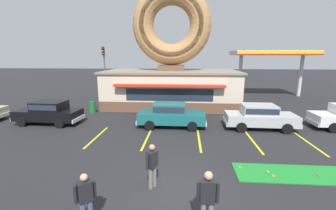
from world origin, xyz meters
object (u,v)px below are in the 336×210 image
pedestrian_leather_jacket_man (86,197)px  traffic_light_pole (104,65)px  trash_bin (92,107)px  pedestrian_hooded_kid (152,164)px  pedestrian_blue_sweater_man (208,198)px  car_black (49,112)px  car_silver (260,116)px  golf_ball (267,171)px  car_teal (171,114)px

pedestrian_leather_jacket_man → traffic_light_pole: traffic_light_pole is taller
trash_bin → pedestrian_hooded_kid: bearing=-57.7°
pedestrian_leather_jacket_man → trash_bin: (-5.09, 12.49, -0.36)m
pedestrian_leather_jacket_man → traffic_light_pole: (-6.72, 20.41, 2.85)m
pedestrian_blue_sweater_man → traffic_light_pole: 22.84m
traffic_light_pole → car_black: bearing=-90.6°
traffic_light_pole → car_silver: bearing=-38.0°
golf_ball → pedestrian_hooded_kid: (-4.54, -1.43, 0.86)m
pedestrian_hooded_kid → car_silver: bearing=50.5°
car_teal → car_black: bearing=179.7°
golf_ball → car_silver: bearing=76.0°
car_silver → pedestrian_leather_jacket_man: car_silver is taller
golf_ball → traffic_light_pole: 21.60m
car_black → pedestrian_blue_sweater_man: pedestrian_blue_sweater_man is taller
pedestrian_blue_sweater_man → traffic_light_pole: traffic_light_pole is taller
pedestrian_blue_sweater_man → pedestrian_hooded_kid: size_ratio=1.05×
golf_ball → pedestrian_leather_jacket_man: bearing=-150.7°
car_black → pedestrian_hooded_kid: 11.12m
pedestrian_hooded_kid → pedestrian_leather_jacket_man: pedestrian_hooded_kid is taller
car_teal → car_silver: 5.80m
trash_bin → traffic_light_pole: traffic_light_pole is taller
car_teal → golf_ball: bearing=-53.3°
car_silver → pedestrian_blue_sweater_man: bearing=-114.8°
golf_ball → trash_bin: 14.41m
car_silver → pedestrian_blue_sweater_man: size_ratio=2.66×
car_teal → pedestrian_leather_jacket_man: car_teal is taller
traffic_light_pole → pedestrian_blue_sweater_man: bearing=-63.7°
car_silver → golf_ball: bearing=-104.0°
car_black → pedestrian_blue_sweater_man: (10.16, -9.18, 0.09)m
traffic_light_pole → pedestrian_leather_jacket_man: bearing=-71.8°
golf_ball → pedestrian_hooded_kid: 4.83m
car_silver → pedestrian_leather_jacket_man: 11.94m
car_silver → traffic_light_pole: bearing=142.0°
car_teal → pedestrian_hooded_kid: bearing=-91.6°
golf_ball → car_teal: 7.30m
traffic_light_pole → car_teal: bearing=-52.8°
car_teal → pedestrian_hooded_kid: pedestrian_hooded_kid is taller
car_silver → pedestrian_hooded_kid: (-6.00, -7.26, 0.04)m
car_black → trash_bin: size_ratio=4.75×
golf_ball → pedestrian_hooded_kid: pedestrian_hooded_kid is taller
golf_ball → traffic_light_pole: bearing=127.0°
golf_ball → trash_bin: size_ratio=0.04×
car_silver → pedestrian_blue_sweater_man: 10.09m
car_black → pedestrian_hooded_kid: (8.39, -7.29, 0.04)m
car_teal → car_black: same height
golf_ball → trash_bin: bearing=140.9°
pedestrian_blue_sweater_man → traffic_light_pole: (-10.05, 20.32, 2.75)m
car_black → pedestrian_leather_jacket_man: car_black is taller
car_teal → pedestrian_blue_sweater_man: pedestrian_blue_sweater_man is taller
car_teal → pedestrian_leather_jacket_man: size_ratio=2.92×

